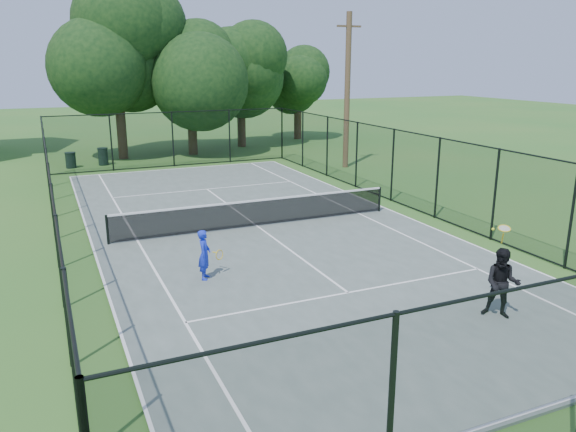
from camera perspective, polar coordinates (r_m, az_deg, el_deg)
name	(u,v)px	position (r m, az deg, el deg)	size (l,w,h in m)	color
ground	(257,228)	(19.65, -3.15, -1.20)	(120.00, 120.00, 0.00)	#2A6422
tennis_court	(257,227)	(19.64, -3.15, -1.11)	(11.00, 24.00, 0.06)	#4F5D54
tennis_net	(257,212)	(19.49, -3.17, 0.43)	(10.08, 0.08, 0.95)	black
fence	(257,186)	(19.27, -3.21, 3.08)	(13.10, 26.10, 3.00)	black
tree_near_left	(116,54)	(34.68, -17.11, 15.42)	(7.47, 7.47, 9.75)	#332114
tree_near_mid	(190,74)	(35.35, -9.95, 13.98)	(6.02, 6.02, 7.88)	#332114
tree_near_right	(240,73)	(38.39, -4.86, 14.27)	(5.55, 5.55, 7.66)	#332114
tree_far_right	(298,85)	(42.24, 1.01, 13.20)	(4.84, 4.84, 6.41)	#332114
trash_bin_left	(71,160)	(32.85, -21.21, 5.32)	(0.58, 0.58, 0.86)	black
trash_bin_right	(103,156)	(33.16, -18.28, 5.77)	(0.58, 0.58, 0.97)	black
utility_pole	(347,91)	(30.68, 6.04, 12.54)	(1.40, 0.30, 8.09)	#4C3823
player_blue	(205,255)	(14.90, -8.47, -3.90)	(0.83, 0.58, 1.33)	#182BCC
player_black	(502,283)	(13.41, 20.92, -6.39)	(0.98, 1.21, 2.02)	black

